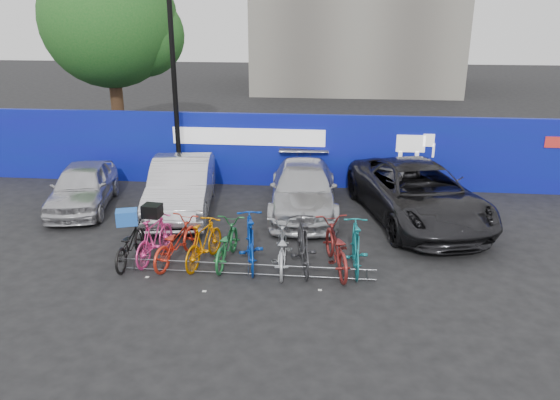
# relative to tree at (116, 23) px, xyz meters

# --- Properties ---
(ground) EXTENTS (100.00, 100.00, 0.00)m
(ground) POSITION_rel_tree_xyz_m (6.77, -10.06, -5.07)
(ground) COLOR black
(ground) RESTS_ON ground
(hoarding) EXTENTS (22.00, 0.18, 2.40)m
(hoarding) POSITION_rel_tree_xyz_m (6.78, -4.06, -3.86)
(hoarding) COLOR #0A1F90
(hoarding) RESTS_ON ground
(tree) EXTENTS (5.40, 5.20, 7.80)m
(tree) POSITION_rel_tree_xyz_m (0.00, 0.00, 0.00)
(tree) COLOR #382314
(tree) RESTS_ON ground
(lamppost) EXTENTS (0.25, 0.50, 6.11)m
(lamppost) POSITION_rel_tree_xyz_m (3.57, -4.66, -1.80)
(lamppost) COLOR black
(lamppost) RESTS_ON ground
(bike_rack) EXTENTS (5.60, 0.03, 0.30)m
(bike_rack) POSITION_rel_tree_xyz_m (6.77, -10.66, -4.91)
(bike_rack) COLOR #595B60
(bike_rack) RESTS_ON ground
(car_0) EXTENTS (2.32, 4.12, 1.32)m
(car_0) POSITION_rel_tree_xyz_m (1.27, -6.83, -4.41)
(car_0) COLOR silver
(car_0) RESTS_ON ground
(car_1) EXTENTS (2.31, 4.85, 1.54)m
(car_1) POSITION_rel_tree_xyz_m (4.24, -6.82, -4.30)
(car_1) COLOR silver
(car_1) RESTS_ON ground
(car_2) EXTENTS (2.18, 4.77, 1.35)m
(car_2) POSITION_rel_tree_xyz_m (7.73, -6.43, -4.39)
(car_2) COLOR #B5B6BA
(car_2) RESTS_ON ground
(car_3) EXTENTS (3.99, 6.16, 1.58)m
(car_3) POSITION_rel_tree_xyz_m (10.89, -6.83, -4.28)
(car_3) COLOR black
(car_3) RESTS_ON ground
(bike_0) EXTENTS (0.64, 1.80, 0.94)m
(bike_0) POSITION_rel_tree_xyz_m (3.95, -10.24, -4.60)
(bike_0) COLOR black
(bike_0) RESTS_ON ground
(bike_1) EXTENTS (0.79, 1.84, 1.07)m
(bike_1) POSITION_rel_tree_xyz_m (4.48, -10.04, -4.53)
(bike_1) COLOR #F1398D
(bike_1) RESTS_ON ground
(bike_2) EXTENTS (1.12, 2.02, 1.01)m
(bike_2) POSITION_rel_tree_xyz_m (5.01, -10.12, -4.57)
(bike_2) COLOR red
(bike_2) RESTS_ON ground
(bike_3) EXTENTS (0.92, 1.83, 1.06)m
(bike_3) POSITION_rel_tree_xyz_m (5.68, -10.16, -4.54)
(bike_3) COLOR #CC7001
(bike_3) RESTS_ON ground
(bike_4) EXTENTS (0.75, 1.88, 0.97)m
(bike_4) POSITION_rel_tree_xyz_m (6.18, -10.04, -4.59)
(bike_4) COLOR #1E6B33
(bike_4) RESTS_ON ground
(bike_5) EXTENTS (0.96, 2.09, 1.21)m
(bike_5) POSITION_rel_tree_xyz_m (6.75, -10.10, -4.46)
(bike_5) COLOR #09349F
(bike_5) RESTS_ON ground
(bike_6) EXTENTS (0.84, 1.98, 1.01)m
(bike_6) POSITION_rel_tree_xyz_m (7.46, -10.19, -4.56)
(bike_6) COLOR #AEB2B6
(bike_6) RESTS_ON ground
(bike_7) EXTENTS (0.90, 2.04, 1.18)m
(bike_7) POSITION_rel_tree_xyz_m (7.95, -10.13, -4.48)
(bike_7) COLOR #28282A
(bike_7) RESTS_ON ground
(bike_8) EXTENTS (1.17, 2.20, 1.10)m
(bike_8) POSITION_rel_tree_xyz_m (8.68, -10.13, -4.52)
(bike_8) COLOR maroon
(bike_8) RESTS_ON ground
(bike_9) EXTENTS (0.59, 1.90, 1.13)m
(bike_9) POSITION_rel_tree_xyz_m (9.13, -10.08, -4.50)
(bike_9) COLOR #16787E
(bike_9) RESTS_ON ground
(cargo_crate) EXTENTS (0.56, 0.49, 0.34)m
(cargo_crate) POSITION_rel_tree_xyz_m (3.95, -10.24, -3.96)
(cargo_crate) COLOR blue
(cargo_crate) RESTS_ON bike_0
(cargo_topcase) EXTENTS (0.44, 0.40, 0.30)m
(cargo_topcase) POSITION_rel_tree_xyz_m (4.48, -10.04, -3.85)
(cargo_topcase) COLOR black
(cargo_topcase) RESTS_ON bike_1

